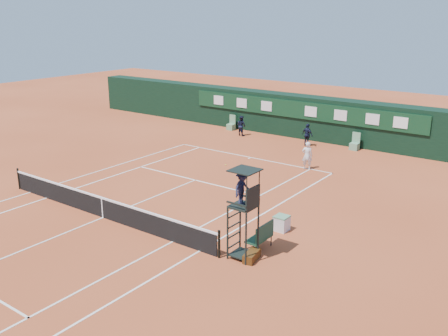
% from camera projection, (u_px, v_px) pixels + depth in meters
% --- Properties ---
extents(ground, '(90.00, 90.00, 0.00)m').
position_uv_depth(ground, '(103.00, 218.00, 22.02)').
color(ground, '#B8502B').
rests_on(ground, ground).
extents(court_lines, '(11.05, 23.85, 0.01)m').
position_uv_depth(court_lines, '(103.00, 217.00, 22.02)').
color(court_lines, silver).
rests_on(court_lines, ground).
extents(tennis_net, '(12.90, 0.10, 1.10)m').
position_uv_depth(tennis_net, '(102.00, 207.00, 21.87)').
color(tennis_net, black).
rests_on(tennis_net, ground).
extents(back_wall, '(40.00, 1.65, 3.00)m').
position_uv_depth(back_wall, '(303.00, 116.00, 36.00)').
color(back_wall, black).
rests_on(back_wall, ground).
extents(linesman_chair_left, '(0.55, 0.50, 1.15)m').
position_uv_depth(linesman_chair_left, '(231.00, 126.00, 38.49)').
color(linesman_chair_left, '#5F9165').
rests_on(linesman_chair_left, ground).
extents(linesman_chair_right, '(0.55, 0.50, 1.15)m').
position_uv_depth(linesman_chair_right, '(355.00, 145.00, 32.85)').
color(linesman_chair_right, '#609370').
rests_on(linesman_chair_right, ground).
extents(umpire_chair, '(0.96, 0.95, 3.42)m').
position_uv_depth(umpire_chair, '(243.00, 195.00, 17.70)').
color(umpire_chair, black).
rests_on(umpire_chair, ground).
extents(player_bench, '(0.56, 1.20, 1.10)m').
position_uv_depth(player_bench, '(261.00, 236.00, 18.84)').
color(player_bench, '#183D26').
rests_on(player_bench, ground).
extents(tennis_bag, '(0.52, 0.92, 0.32)m').
position_uv_depth(tennis_bag, '(252.00, 256.00, 18.18)').
color(tennis_bag, black).
rests_on(tennis_bag, ground).
extents(cooler, '(0.57, 0.57, 0.65)m').
position_uv_depth(cooler, '(282.00, 223.00, 20.63)').
color(cooler, silver).
rests_on(cooler, ground).
extents(tennis_ball, '(0.07, 0.07, 0.07)m').
position_uv_depth(tennis_ball, '(226.00, 165.00, 29.55)').
color(tennis_ball, yellow).
rests_on(tennis_ball, ground).
extents(player, '(0.71, 0.61, 1.63)m').
position_uv_depth(player, '(307.00, 156.00, 28.62)').
color(player, silver).
rests_on(player, ground).
extents(ball_kid_left, '(0.81, 0.68, 1.48)m').
position_uv_depth(ball_kid_left, '(241.00, 126.00, 36.59)').
color(ball_kid_left, black).
rests_on(ball_kid_left, ground).
extents(ball_kid_right, '(0.98, 0.62, 1.55)m').
position_uv_depth(ball_kid_right, '(307.00, 135.00, 33.65)').
color(ball_kid_right, black).
rests_on(ball_kid_right, ground).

